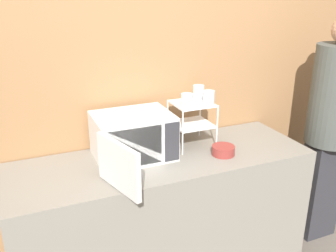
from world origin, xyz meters
name	(u,v)px	position (x,y,z in m)	size (l,w,h in m)	color
wall_back	(143,87)	(0.00, 0.70, 1.30)	(8.00, 0.06, 2.60)	#9E7047
counter	(163,217)	(0.00, 0.33, 0.46)	(1.97, 0.66, 0.92)	gray
microwave	(132,137)	(-0.18, 0.40, 1.06)	(0.52, 0.75, 0.29)	silver
dish_rack	(192,115)	(0.27, 0.45, 1.14)	(0.27, 0.26, 0.31)	white
glass_front_left	(187,101)	(0.19, 0.37, 1.27)	(0.08, 0.08, 0.09)	silver
glass_back_right	(199,92)	(0.35, 0.52, 1.27)	(0.08, 0.08, 0.09)	silver
glass_front_right	(209,98)	(0.35, 0.37, 1.27)	(0.08, 0.08, 0.09)	silver
bowl	(223,150)	(0.39, 0.22, 0.94)	(0.15, 0.15, 0.06)	maroon
person	(331,122)	(1.35, 0.25, 1.00)	(0.36, 0.36, 1.77)	#2D2D33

